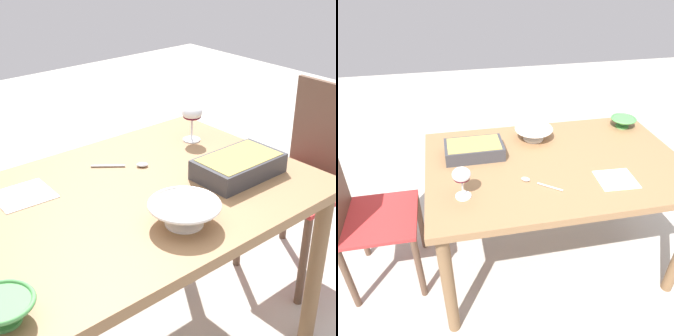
% 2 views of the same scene
% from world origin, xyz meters
% --- Properties ---
extents(dining_table, '(1.37, 0.89, 0.73)m').
position_xyz_m(dining_table, '(0.00, 0.00, 0.64)').
color(dining_table, olive).
rests_on(dining_table, ground_plane).
extents(chair, '(0.40, 0.41, 0.90)m').
position_xyz_m(chair, '(1.04, -0.04, 0.50)').
color(chair, '#B22D2D').
rests_on(chair, ground_plane).
extents(wine_glass, '(0.08, 0.08, 0.16)m').
position_xyz_m(wine_glass, '(0.51, 0.21, 0.84)').
color(wine_glass, white).
rests_on(wine_glass, dining_table).
extents(casserole_dish, '(0.31, 0.19, 0.07)m').
position_xyz_m(casserole_dish, '(0.42, -0.14, 0.77)').
color(casserole_dish, '#38383D').
rests_on(casserole_dish, dining_table).
extents(mixing_bowl, '(0.16, 0.16, 0.06)m').
position_xyz_m(mixing_bowl, '(-0.54, -0.30, 0.77)').
color(mixing_bowl, '#4C994C').
rests_on(mixing_bowl, dining_table).
extents(small_bowl, '(0.22, 0.22, 0.07)m').
position_xyz_m(small_bowl, '(0.05, -0.26, 0.77)').
color(small_bowl, white).
rests_on(small_bowl, dining_table).
extents(serving_spoon, '(0.18, 0.15, 0.01)m').
position_xyz_m(serving_spoon, '(0.17, 0.16, 0.74)').
color(serving_spoon, silver).
rests_on(serving_spoon, dining_table).
extents(napkin, '(0.19, 0.18, 0.00)m').
position_xyz_m(napkin, '(-0.24, 0.22, 0.73)').
color(napkin, white).
rests_on(napkin, dining_table).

